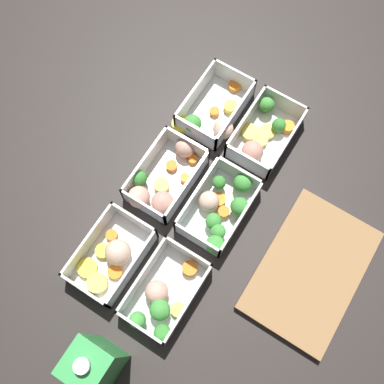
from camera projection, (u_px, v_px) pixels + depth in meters
name	position (u px, v px, depth m)	size (l,w,h in m)	color
ground_plane	(192.00, 195.00, 0.93)	(4.00, 4.00, 0.00)	#282321
container_near_left	(213.00, 114.00, 0.97)	(0.19, 0.14, 0.06)	white
container_near_center	(162.00, 180.00, 0.92)	(0.19, 0.11, 0.06)	white
container_near_right	(111.00, 257.00, 0.87)	(0.17, 0.11, 0.06)	white
container_far_left	(263.00, 135.00, 0.96)	(0.17, 0.11, 0.06)	white
container_far_center	(221.00, 209.00, 0.90)	(0.18, 0.11, 0.06)	white
container_far_right	(162.00, 298.00, 0.84)	(0.17, 0.11, 0.06)	white
juice_carton	(96.00, 364.00, 0.74)	(0.07, 0.07, 0.20)	green
cutting_board	(310.00, 270.00, 0.87)	(0.28, 0.18, 0.02)	olive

